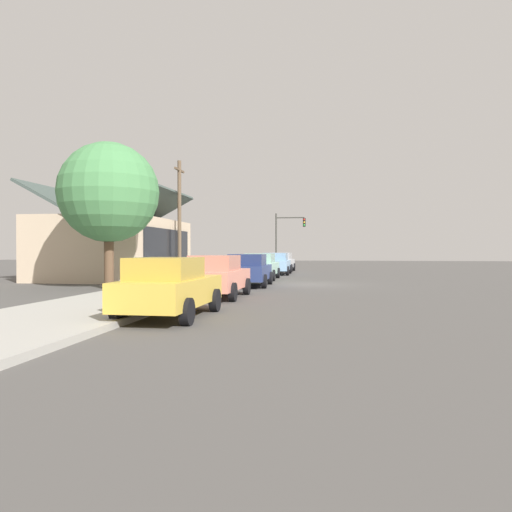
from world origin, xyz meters
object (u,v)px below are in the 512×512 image
at_px(car_skyblue, 276,263).
at_px(car_navy, 249,270).
at_px(car_coral, 217,276).
at_px(utility_pole_wooden, 179,217).
at_px(car_mustard, 170,287).
at_px(shade_tree, 109,193).
at_px(traffic_light_main, 288,232).
at_px(fire_hydrant_red, 257,267).
at_px(car_seafoam, 261,266).
at_px(car_silver, 282,262).

bearing_deg(car_skyblue, car_navy, 178.60).
xyz_separation_m(car_coral, utility_pole_wooden, (12.31, 5.33, 3.12)).
xyz_separation_m(car_mustard, shade_tree, (8.80, 5.86, 3.60)).
bearing_deg(traffic_light_main, utility_pole_wooden, 159.18).
height_order(car_coral, car_navy, same).
relative_size(car_coral, fire_hydrant_red, 6.16).
relative_size(car_mustard, traffic_light_main, 0.83).
distance_m(car_mustard, utility_pole_wooden, 18.80).
height_order(car_coral, traffic_light_main, traffic_light_main).
bearing_deg(car_seafoam, shade_tree, 143.99).
xyz_separation_m(car_silver, traffic_light_main, (3.97, -0.15, 2.68)).
height_order(car_skyblue, utility_pole_wooden, utility_pole_wooden).
bearing_deg(car_silver, fire_hydrant_red, 159.89).
bearing_deg(car_seafoam, car_mustard, 179.40).
relative_size(car_coral, car_seafoam, 0.90).
relative_size(traffic_light_main, fire_hydrant_red, 7.32).
bearing_deg(car_seafoam, car_coral, 179.41).
bearing_deg(car_skyblue, car_silver, -0.27).
distance_m(traffic_light_main, utility_pole_wooden, 15.93).
xyz_separation_m(car_mustard, utility_pole_wooden, (17.76, 5.32, 3.12)).
relative_size(car_silver, fire_hydrant_red, 6.22).
height_order(car_navy, utility_pole_wooden, utility_pole_wooden).
bearing_deg(car_coral, fire_hydrant_red, 4.66).
distance_m(car_mustard, car_skyblue, 23.35).
relative_size(car_seafoam, car_skyblue, 1.02).
bearing_deg(car_coral, car_silver, 0.28).
bearing_deg(car_navy, car_mustard, 177.81).
distance_m(car_mustard, car_seafoam, 17.06).
height_order(car_seafoam, traffic_light_main, traffic_light_main).
relative_size(car_silver, utility_pole_wooden, 0.59).
bearing_deg(utility_pole_wooden, car_mustard, -163.32).
height_order(car_seafoam, car_silver, same).
bearing_deg(car_seafoam, car_silver, -1.29).
height_order(car_seafoam, car_skyblue, same).
relative_size(car_coral, car_silver, 0.99).
bearing_deg(traffic_light_main, fire_hydrant_red, 168.19).
relative_size(car_mustard, car_navy, 0.97).
xyz_separation_m(shade_tree, fire_hydrant_red, (15.90, -4.54, -3.92)).
xyz_separation_m(car_coral, car_seafoam, (11.61, -0.02, 0.00)).
height_order(car_mustard, fire_hydrant_red, car_mustard).
bearing_deg(car_coral, traffic_light_main, 0.02).
height_order(car_silver, utility_pole_wooden, utility_pole_wooden).
bearing_deg(fire_hydrant_red, car_skyblue, -130.59).
relative_size(car_skyblue, utility_pole_wooden, 0.63).
distance_m(car_navy, traffic_light_main, 21.40).
height_order(car_coral, shade_tree, shade_tree).
xyz_separation_m(car_navy, fire_hydrant_red, (13.29, 1.53, -0.32)).
distance_m(utility_pole_wooden, fire_hydrant_red, 8.72).
height_order(car_seafoam, shade_tree, shade_tree).
distance_m(car_navy, car_seafoam, 5.65).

